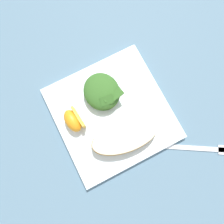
# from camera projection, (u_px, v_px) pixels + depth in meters

# --- Properties ---
(ground) EXTENTS (3.00, 3.00, 0.00)m
(ground) POSITION_uv_depth(u_px,v_px,m) (112.00, 114.00, 0.55)
(ground) COLOR slate
(white_plate) EXTENTS (0.28, 0.28, 0.02)m
(white_plate) POSITION_uv_depth(u_px,v_px,m) (112.00, 113.00, 0.54)
(white_plate) COLOR silver
(white_plate) RESTS_ON ground
(cheesy_pizza_bread) EXTENTS (0.10, 0.18, 0.04)m
(cheesy_pizza_bread) POSITION_uv_depth(u_px,v_px,m) (124.00, 136.00, 0.50)
(cheesy_pizza_bread) COLOR tan
(cheesy_pizza_bread) RESTS_ON white_plate
(green_salad_pile) EXTENTS (0.10, 0.09, 0.04)m
(green_salad_pile) POSITION_uv_depth(u_px,v_px,m) (103.00, 91.00, 0.52)
(green_salad_pile) COLOR #336023
(green_salad_pile) RESTS_ON white_plate
(orange_wedge_front) EXTENTS (0.06, 0.04, 0.04)m
(orange_wedge_front) POSITION_uv_depth(u_px,v_px,m) (73.00, 120.00, 0.51)
(orange_wedge_front) COLOR orange
(orange_wedge_front) RESTS_ON white_plate
(metal_fork) EXTENTS (0.11, 0.17, 0.01)m
(metal_fork) POSITION_uv_depth(u_px,v_px,m) (202.00, 149.00, 0.53)
(metal_fork) COLOR silver
(metal_fork) RESTS_ON ground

